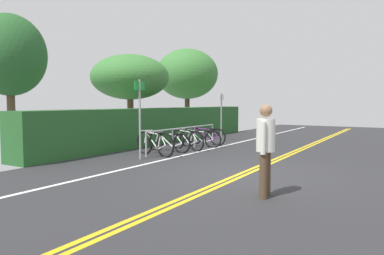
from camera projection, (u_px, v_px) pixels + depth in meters
ground_plane at (243, 175)px, 8.26m from camera, size 37.63×10.13×0.05m
centre_line_yellow_inner at (247, 174)px, 8.22m from camera, size 33.86×0.10×0.00m
centre_line_yellow_outer at (240, 174)px, 8.30m from camera, size 33.86×0.10×0.00m
bike_lane_stripe_white at (148, 163)px, 9.69m from camera, size 33.86×0.12×0.00m
bike_rack at (184, 133)px, 12.61m from camera, size 4.31×0.05×0.78m
bicycle_0 at (155, 143)px, 11.17m from camera, size 0.55×1.74×0.79m
bicycle_1 at (169, 142)px, 12.02m from camera, size 0.46×1.78×0.70m
bicycle_2 at (187, 140)px, 12.55m from camera, size 0.66×1.69×0.74m
bicycle_3 at (200, 138)px, 13.31m from camera, size 0.46×1.66×0.68m
bicycle_4 at (206, 136)px, 14.08m from camera, size 0.46×1.74×0.71m
pedestrian at (266, 144)px, 6.19m from camera, size 0.49×0.32×1.61m
sign_post_near at (140, 112)px, 10.32m from camera, size 0.36×0.09×2.30m
sign_post_far at (221, 112)px, 15.29m from camera, size 0.36×0.06×2.05m
hedge_backdrop at (162, 125)px, 14.92m from camera, size 13.26×0.98×1.42m
tree_near_left at (9, 56)px, 10.59m from camera, size 2.12×2.12×4.25m
tree_mid at (130, 77)px, 14.69m from camera, size 3.18×3.18×3.60m
tree_far_right at (187, 74)px, 19.96m from camera, size 3.42×3.42×4.61m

